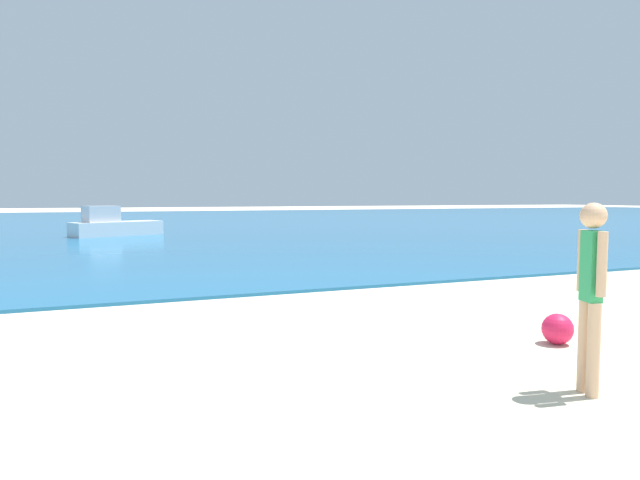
# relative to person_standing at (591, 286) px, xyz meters

# --- Properties ---
(water) EXTENTS (160.00, 60.00, 0.06)m
(water) POSITION_rel_person_standing_xyz_m (-1.20, 35.89, -0.92)
(water) COLOR #1E6B9E
(water) RESTS_ON ground
(person_standing) EXTENTS (0.22, 0.37, 1.67)m
(person_standing) POSITION_rel_person_standing_xyz_m (0.00, 0.00, 0.00)
(person_standing) COLOR #DDAD84
(person_standing) RESTS_ON ground
(boat_far) EXTENTS (3.95, 2.55, 1.28)m
(boat_far) POSITION_rel_person_standing_xyz_m (-2.61, 22.47, -0.44)
(boat_far) COLOR white
(boat_far) RESTS_ON water
(beach_ball) EXTENTS (0.36, 0.36, 0.36)m
(beach_ball) POSITION_rel_person_standing_xyz_m (1.07, 1.40, -0.77)
(beach_ball) COLOR #E51E4C
(beach_ball) RESTS_ON ground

